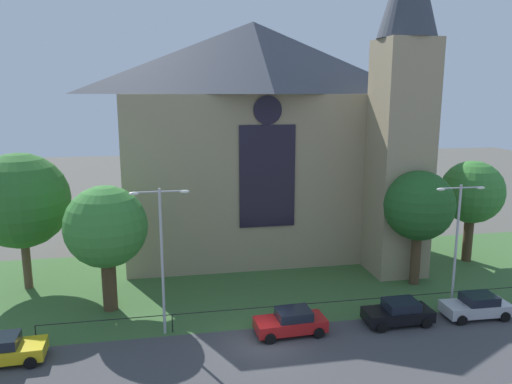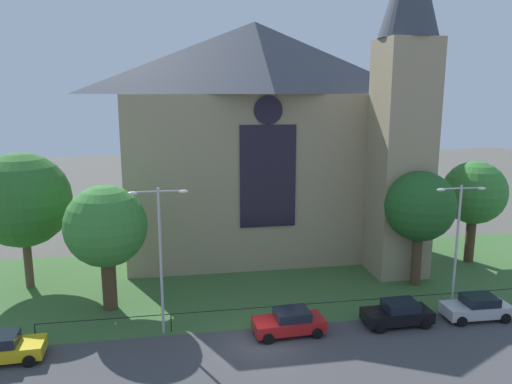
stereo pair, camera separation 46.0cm
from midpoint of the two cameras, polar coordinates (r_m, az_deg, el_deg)
name	(u,v)px [view 1 (the left image)]	position (r m, az deg, el deg)	size (l,w,h in m)	color
ground	(238,280)	(38.41, -2.47, -10.14)	(160.00, 160.00, 0.00)	#56544C
road_asphalt	(271,363)	(27.75, 1.28, -19.13)	(120.00, 8.00, 0.01)	#424244
grass_verge	(242,290)	(36.57, -2.01, -11.27)	(120.00, 20.00, 0.01)	#3D6633
church_building	(263,137)	(43.41, 0.53, 6.35)	(23.20, 16.20, 26.00)	tan
iron_railing	(297,307)	(31.73, 4.31, -13.06)	(30.87, 0.07, 1.13)	black
tree_right_near	(419,206)	(37.82, 17.98, -1.59)	(5.12, 5.12, 8.59)	#4C3823
tree_left_far	(21,201)	(38.89, -25.85, -0.92)	(6.82, 6.82, 10.00)	brown
tree_right_far	(472,193)	(44.76, 23.40, -0.08)	(5.22, 5.22, 8.60)	#4C3823
tree_left_near	(106,228)	(33.20, -17.33, -3.96)	(5.31, 5.31, 8.34)	#4C3823
streetlamp_near	(162,244)	(29.06, -11.31, -5.90)	(3.37, 0.26, 8.83)	#B2B2B7
streetlamp_far	(457,231)	(34.35, 21.88, -4.24)	(3.37, 0.26, 8.39)	#B2B2B7
parked_car_yellow	(2,350)	(30.60, -27.65, -15.87)	(4.27, 2.17, 1.51)	gold
parked_car_red	(291,322)	(30.32, 3.62, -14.75)	(4.28, 2.20, 1.51)	#B21919
parked_car_black	(398,312)	(32.59, 15.74, -13.24)	(4.22, 2.06, 1.51)	black
parked_car_silver	(476,306)	(35.12, 23.76, -11.96)	(4.24, 2.10, 1.51)	#B7B7BC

